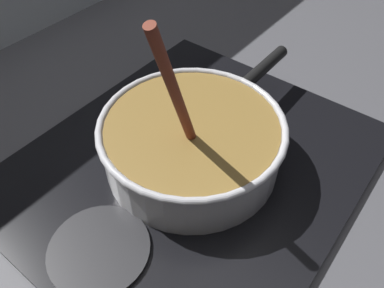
% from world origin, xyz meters
% --- Properties ---
extents(ground, '(2.40, 1.60, 0.04)m').
position_xyz_m(ground, '(0.00, 0.00, -0.02)').
color(ground, '#4C4C51').
extents(hob_plate, '(0.56, 0.48, 0.01)m').
position_xyz_m(hob_plate, '(-0.04, 0.23, 0.01)').
color(hob_plate, black).
rests_on(hob_plate, ground).
extents(burner_ring, '(0.20, 0.20, 0.01)m').
position_xyz_m(burner_ring, '(-0.04, 0.23, 0.02)').
color(burner_ring, '#592D0C').
rests_on(burner_ring, hob_plate).
extents(spare_burner, '(0.13, 0.13, 0.01)m').
position_xyz_m(spare_burner, '(-0.23, 0.23, 0.01)').
color(spare_burner, '#262628').
rests_on(spare_burner, hob_plate).
extents(cooking_pan, '(0.41, 0.28, 0.28)m').
position_xyz_m(cooking_pan, '(-0.04, 0.23, 0.06)').
color(cooking_pan, silver).
rests_on(cooking_pan, hob_plate).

